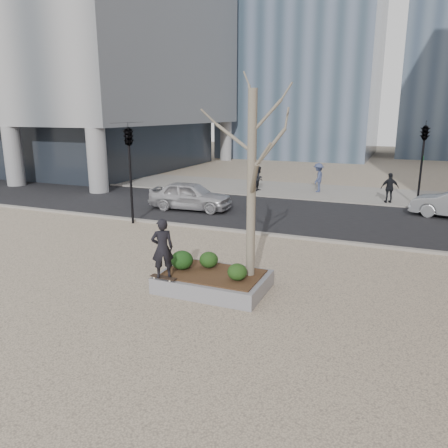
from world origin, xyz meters
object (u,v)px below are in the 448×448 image
at_px(skateboard, 163,278).
at_px(police_car, 190,196).
at_px(skateboarder, 162,248).
at_px(planter, 213,282).

height_order(skateboard, police_car, police_car).
bearing_deg(police_car, skateboarder, -160.73).
xyz_separation_m(skateboarder, police_car, (-4.25, 10.01, -0.60)).
distance_m(planter, police_car, 10.59).
height_order(planter, police_car, police_car).
bearing_deg(skateboard, police_car, 118.37).
xyz_separation_m(skateboard, skateboarder, (0.00, 0.00, 0.86)).
bearing_deg(skateboarder, planter, -178.37).
height_order(planter, skateboarder, skateboarder).
xyz_separation_m(planter, skateboarder, (-1.10, -0.88, 1.12)).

